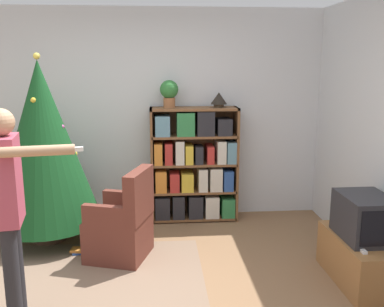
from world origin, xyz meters
The scene contains 13 objects.
ground_plane centered at (0.00, 0.00, 0.00)m, with size 14.00×14.00×0.00m, color #846042.
wall_back centered at (0.00, 2.15, 1.30)m, with size 8.00×0.10×2.60m.
area_rug centered at (-0.50, 0.31, 0.00)m, with size 2.27×1.82×0.01m.
bookshelf centered at (0.67, 1.90, 0.68)m, with size 1.07×0.34×1.41m.
tv_stand centered at (2.03, 0.19, 0.21)m, with size 0.47×0.91×0.42m.
television centered at (2.03, 0.19, 0.61)m, with size 0.41×0.55×0.39m.
game_remote centered at (1.89, -0.08, 0.43)m, with size 0.04×0.12×0.02m.
christmas_tree centered at (-0.99, 1.38, 1.09)m, with size 1.17×1.17×2.04m.
armchair centered at (-0.14, 0.87, 0.32)m, with size 0.71×0.70×0.92m.
standing_person centered at (-0.81, -0.27, 0.97)m, with size 0.68×0.46×1.64m.
potted_plant centered at (0.38, 1.91, 1.60)m, with size 0.22×0.22×0.33m.
table_lamp centered at (0.97, 1.91, 1.51)m, with size 0.20×0.20×0.18m.
book_pile_near_tree centered at (-0.60, 0.99, 0.03)m, with size 0.19×0.14×0.05m.
Camera 1 is at (0.24, -3.22, 1.93)m, focal length 40.00 mm.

